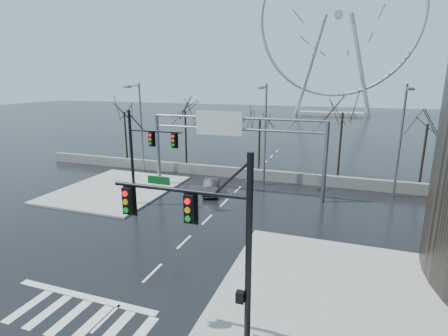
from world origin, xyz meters
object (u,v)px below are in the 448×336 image
at_px(signal_mast_far, 143,150).
at_px(ferris_wheel, 338,22).
at_px(signal_mast_near, 213,234).
at_px(sign_gantry, 231,138).
at_px(car, 211,187).

height_order(signal_mast_far, ferris_wheel, ferris_wheel).
height_order(signal_mast_near, signal_mast_far, same).
distance_m(signal_mast_far, ferris_wheel, 89.30).
relative_size(signal_mast_near, sign_gantry, 0.49).
xyz_separation_m(signal_mast_near, sign_gantry, (-5.52, 19.00, 0.31)).
xyz_separation_m(sign_gantry, car, (-1.60, -0.96, -4.52)).
distance_m(sign_gantry, car, 4.89).
bearing_deg(signal_mast_far, ferris_wheel, 82.80).
bearing_deg(signal_mast_far, car, 52.27).
bearing_deg(ferris_wheel, sign_gantry, -93.84).
height_order(sign_gantry, ferris_wheel, ferris_wheel).
bearing_deg(ferris_wheel, signal_mast_near, -89.92).
height_order(sign_gantry, car, sign_gantry).
height_order(signal_mast_near, ferris_wheel, ferris_wheel).
distance_m(signal_mast_near, signal_mast_far, 17.03).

